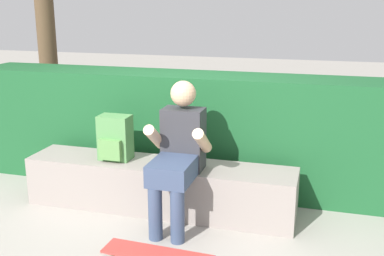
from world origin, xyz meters
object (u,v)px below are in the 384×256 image
(skateboard_near_person, at_px, (158,255))
(bench_main, at_px, (159,186))
(backpack_on_bench, at_px, (115,138))
(person_skater, at_px, (178,151))

(skateboard_near_person, bearing_deg, bench_main, 108.92)
(bench_main, xyz_separation_m, backpack_on_bench, (-0.41, -0.01, 0.41))
(bench_main, height_order, skateboard_near_person, bench_main)
(person_skater, xyz_separation_m, skateboard_near_person, (0.05, -0.66, -0.56))
(skateboard_near_person, xyz_separation_m, backpack_on_bench, (-0.71, 0.87, 0.55))
(bench_main, bearing_deg, person_skater, -40.73)
(person_skater, relative_size, backpack_on_bench, 2.96)
(skateboard_near_person, distance_m, backpack_on_bench, 1.25)
(bench_main, xyz_separation_m, skateboard_near_person, (0.30, -0.88, -0.14))
(bench_main, height_order, person_skater, person_skater)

